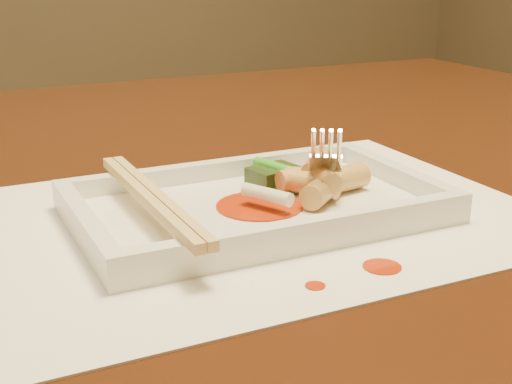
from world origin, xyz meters
name	(u,v)px	position (x,y,z in m)	size (l,w,h in m)	color
table	(134,272)	(0.00, 0.00, 0.65)	(1.40, 0.90, 0.75)	black
placemat	(256,216)	(0.05, -0.16, 0.75)	(0.40, 0.30, 0.00)	white
sauce_splatter_a	(382,267)	(0.08, -0.28, 0.75)	(0.02, 0.02, 0.00)	#B22705
sauce_splatter_b	(315,286)	(0.03, -0.28, 0.75)	(0.01, 0.01, 0.00)	#B22705
plate_base	(256,210)	(0.05, -0.16, 0.76)	(0.26, 0.16, 0.01)	white
plate_rim_far	(217,169)	(0.05, -0.09, 0.77)	(0.26, 0.01, 0.01)	white
plate_rim_near	(307,230)	(0.05, -0.23, 0.77)	(0.26, 0.01, 0.01)	white
plate_rim_left	(85,223)	(-0.07, -0.16, 0.77)	(0.01, 0.14, 0.01)	white
plate_rim_right	(396,174)	(0.17, -0.16, 0.77)	(0.01, 0.14, 0.01)	white
veg_piece	(274,174)	(0.09, -0.12, 0.77)	(0.04, 0.03, 0.01)	black
scallion_white	(267,195)	(0.05, -0.17, 0.77)	(0.01, 0.01, 0.04)	#EAEACC
scallion_green	(294,173)	(0.09, -0.14, 0.77)	(0.01, 0.01, 0.09)	#2C9918
chopstick_a	(146,198)	(-0.03, -0.16, 0.78)	(0.01, 0.19, 0.01)	#D9B36C
chopstick_b	(157,197)	(-0.02, -0.16, 0.78)	(0.01, 0.19, 0.01)	#D9B36C
fork	(329,92)	(0.12, -0.14, 0.83)	(0.09, 0.10, 0.14)	silver
sauce_blob_0	(260,206)	(0.05, -0.17, 0.76)	(0.06, 0.06, 0.00)	#B22705
rice_cake_0	(304,178)	(0.10, -0.15, 0.77)	(0.02, 0.02, 0.04)	tan
rice_cake_1	(311,184)	(0.10, -0.16, 0.77)	(0.02, 0.02, 0.04)	tan
rice_cake_2	(318,166)	(0.11, -0.14, 0.78)	(0.02, 0.02, 0.05)	tan
rice_cake_3	(322,190)	(0.09, -0.18, 0.77)	(0.02, 0.02, 0.04)	tan
rice_cake_4	(315,179)	(0.10, -0.15, 0.77)	(0.02, 0.02, 0.04)	tan
rice_cake_5	(322,177)	(0.10, -0.17, 0.78)	(0.02, 0.02, 0.04)	tan
rice_cake_6	(342,179)	(0.12, -0.16, 0.77)	(0.02, 0.02, 0.04)	tan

